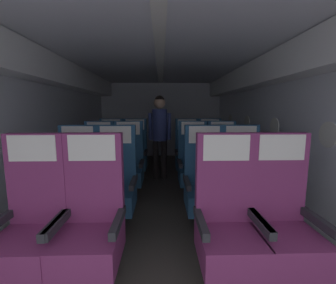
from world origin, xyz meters
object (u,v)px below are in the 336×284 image
(seat_a_left_aisle, at_px, (92,224))
(seat_a_right_window, at_px, (227,224))
(seat_a_right_aisle, at_px, (283,223))
(seat_c_right_window, at_px, (193,165))
(seat_c_left_aisle, at_px, (128,165))
(seat_d_left_aisle, at_px, (135,154))
(seat_c_left_window, at_px, (99,166))
(flight_attendant, at_px, (160,128))
(seat_b_left_aisle, at_px, (116,185))
(seat_d_right_window, at_px, (187,154))
(seat_d_left_window, at_px, (111,154))
(seat_a_left_window, at_px, (32,225))
(seat_b_right_window, at_px, (205,184))
(seat_c_right_aisle, at_px, (222,165))
(seat_d_right_aisle, at_px, (210,154))
(seat_b_right_aisle, at_px, (242,184))
(seat_b_left_window, at_px, (78,185))

(seat_a_left_aisle, xyz_separation_m, seat_a_right_window, (1.03, -0.03, 0.00))
(seat_a_right_aisle, xyz_separation_m, seat_c_right_window, (-0.44, 1.83, 0.00))
(seat_c_left_aisle, relative_size, seat_d_left_aisle, 1.00)
(seat_c_left_window, height_order, flight_attendant, flight_attendant)
(seat_a_right_aisle, bearing_deg, seat_b_left_aisle, 147.72)
(seat_d_right_window, xyz_separation_m, flight_attendant, (-0.53, -0.05, 0.50))
(seat_a_right_aisle, bearing_deg, seat_d_left_window, 124.92)
(seat_a_left_window, distance_m, seat_b_right_window, 1.73)
(seat_c_left_aisle, bearing_deg, seat_a_right_window, -61.17)
(seat_c_left_aisle, distance_m, seat_d_left_aisle, 0.88)
(seat_c_right_window, bearing_deg, seat_a_right_window, -89.73)
(seat_c_left_window, bearing_deg, seat_a_left_aisle, -76.44)
(seat_c_right_aisle, bearing_deg, flight_attendant, 138.91)
(seat_d_right_aisle, bearing_deg, seat_b_right_aisle, -90.55)
(seat_b_left_window, xyz_separation_m, seat_d_left_aisle, (0.45, 1.80, 0.00))
(seat_b_right_window, distance_m, seat_c_left_aisle, 1.38)
(seat_a_left_aisle, distance_m, seat_b_right_window, 1.36)
(seat_a_right_aisle, height_order, seat_b_right_window, same)
(seat_a_left_window, relative_size, seat_d_right_window, 1.00)
(seat_a_left_window, height_order, seat_d_right_window, same)
(seat_d_right_aisle, height_order, seat_d_right_window, same)
(seat_c_right_window, bearing_deg, seat_c_left_aisle, 179.53)
(seat_d_left_window, distance_m, seat_d_right_window, 1.48)
(seat_d_left_window, relative_size, seat_d_left_aisle, 1.00)
(seat_a_left_window, xyz_separation_m, seat_a_right_aisle, (1.91, -0.01, 0.00))
(seat_b_left_aisle, bearing_deg, seat_b_left_window, -179.96)
(seat_c_left_window, xyz_separation_m, seat_c_right_window, (1.46, -0.00, 0.00))
(seat_d_left_window, height_order, seat_d_right_aisle, same)
(seat_a_right_aisle, height_order, seat_c_right_aisle, same)
(seat_b_right_window, relative_size, seat_c_left_window, 1.00)
(seat_b_right_window, bearing_deg, seat_b_left_window, 179.27)
(seat_d_left_window, relative_size, flight_attendant, 0.73)
(seat_b_right_aisle, distance_m, seat_d_left_aisle, 2.32)
(seat_b_left_aisle, bearing_deg, flight_attendant, 74.30)
(seat_c_right_window, relative_size, seat_d_right_aisle, 1.00)
(seat_a_right_aisle, distance_m, seat_b_right_window, 1.01)
(seat_b_left_aisle, distance_m, seat_c_right_window, 1.37)
(seat_a_left_aisle, height_order, seat_d_left_aisle, same)
(seat_a_left_aisle, height_order, seat_a_right_aisle, same)
(seat_a_left_window, height_order, seat_d_left_aisle, same)
(seat_b_right_aisle, relative_size, seat_d_right_window, 1.00)
(seat_c_left_aisle, bearing_deg, seat_b_left_aisle, -90.85)
(seat_a_right_aisle, height_order, seat_d_left_aisle, same)
(seat_c_left_aisle, xyz_separation_m, seat_c_right_aisle, (1.47, -0.01, 0.00))
(seat_b_left_aisle, xyz_separation_m, seat_b_right_window, (1.03, -0.02, 0.00))
(seat_d_left_aisle, bearing_deg, seat_b_left_window, -104.06)
(seat_d_right_window, bearing_deg, seat_b_right_window, -90.03)
(seat_a_left_aisle, relative_size, seat_a_right_window, 1.00)
(seat_b_right_aisle, height_order, seat_c_right_window, same)
(seat_b_left_window, distance_m, seat_c_right_window, 1.72)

